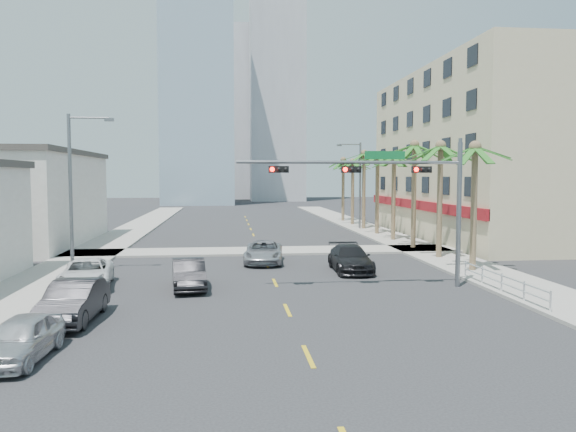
# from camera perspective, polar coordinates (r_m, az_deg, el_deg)

# --- Properties ---
(ground) EXTENTS (260.00, 260.00, 0.00)m
(ground) POSITION_cam_1_polar(r_m,az_deg,el_deg) (19.63, 1.21, -12.27)
(ground) COLOR #262628
(ground) RESTS_ON ground
(sidewalk_right) EXTENTS (4.00, 120.00, 0.15)m
(sidewalk_right) POSITION_cam_1_polar(r_m,az_deg,el_deg) (41.65, 14.16, -3.59)
(sidewalk_right) COLOR gray
(sidewalk_right) RESTS_ON ground
(sidewalk_left) EXTENTS (4.00, 120.00, 0.15)m
(sidewalk_left) POSITION_cam_1_polar(r_m,az_deg,el_deg) (40.22, -19.95, -3.98)
(sidewalk_left) COLOR gray
(sidewalk_left) RESTS_ON ground
(sidewalk_cross) EXTENTS (80.00, 4.00, 0.15)m
(sidewalk_cross) POSITION_cam_1_polar(r_m,az_deg,el_deg) (41.12, -2.76, -3.57)
(sidewalk_cross) COLOR gray
(sidewalk_cross) RESTS_ON ground
(building_right) EXTENTS (15.25, 28.00, 15.00)m
(building_right) POSITION_cam_1_polar(r_m,az_deg,el_deg) (54.51, 20.54, 5.86)
(building_right) COLOR beige
(building_right) RESTS_ON ground
(building_left_far) EXTENTS (11.00, 18.00, 7.20)m
(building_left_far) POSITION_cam_1_polar(r_m,az_deg,el_deg) (49.74, -26.27, 1.41)
(building_left_far) COLOR beige
(building_left_far) RESTS_ON ground
(tower_far_left) EXTENTS (14.00, 14.00, 48.00)m
(tower_far_left) POSITION_cam_1_polar(r_m,az_deg,el_deg) (115.31, -9.14, 13.21)
(tower_far_left) COLOR #99B2C6
(tower_far_left) RESTS_ON ground
(tower_far_right) EXTENTS (12.00, 12.00, 60.00)m
(tower_far_right) POSITION_cam_1_polar(r_m,az_deg,el_deg) (131.49, -1.15, 14.76)
(tower_far_right) COLOR #ADADB2
(tower_far_right) RESTS_ON ground
(tower_far_center) EXTENTS (16.00, 16.00, 42.00)m
(tower_far_center) POSITION_cam_1_polar(r_m,az_deg,el_deg) (144.52, -6.50, 10.16)
(tower_far_center) COLOR #ADADB2
(tower_far_center) RESTS_ON ground
(traffic_signal_mast) EXTENTS (11.12, 0.54, 7.20)m
(traffic_signal_mast) POSITION_cam_1_polar(r_m,az_deg,el_deg) (27.88, 10.97, 3.03)
(traffic_signal_mast) COLOR slate
(traffic_signal_mast) RESTS_ON ground
(palm_tree_0) EXTENTS (4.80, 4.80, 7.80)m
(palm_tree_0) POSITION_cam_1_polar(r_m,az_deg,el_deg) (33.78, 18.48, 6.49)
(palm_tree_0) COLOR brown
(palm_tree_0) RESTS_ON ground
(palm_tree_1) EXTENTS (4.80, 4.80, 8.16)m
(palm_tree_1) POSITION_cam_1_polar(r_m,az_deg,el_deg) (38.58, 15.25, 6.74)
(palm_tree_1) COLOR brown
(palm_tree_1) RESTS_ON ground
(palm_tree_2) EXTENTS (4.80, 4.80, 8.52)m
(palm_tree_2) POSITION_cam_1_polar(r_m,az_deg,el_deg) (43.48, 12.73, 6.92)
(palm_tree_2) COLOR brown
(palm_tree_2) RESTS_ON ground
(palm_tree_3) EXTENTS (4.80, 4.80, 7.80)m
(palm_tree_3) POSITION_cam_1_polar(r_m,az_deg,el_deg) (48.39, 10.72, 5.82)
(palm_tree_3) COLOR brown
(palm_tree_3) RESTS_ON ground
(palm_tree_4) EXTENTS (4.80, 4.80, 8.16)m
(palm_tree_4) POSITION_cam_1_polar(r_m,az_deg,el_deg) (53.40, 9.09, 6.04)
(palm_tree_4) COLOR brown
(palm_tree_4) RESTS_ON ground
(palm_tree_5) EXTENTS (4.80, 4.80, 8.52)m
(palm_tree_5) POSITION_cam_1_polar(r_m,az_deg,el_deg) (58.44, 7.74, 6.22)
(palm_tree_5) COLOR brown
(palm_tree_5) RESTS_ON ground
(palm_tree_6) EXTENTS (4.80, 4.80, 7.80)m
(palm_tree_6) POSITION_cam_1_polar(r_m,az_deg,el_deg) (63.48, 6.60, 5.42)
(palm_tree_6) COLOR brown
(palm_tree_6) RESTS_ON ground
(palm_tree_7) EXTENTS (4.80, 4.80, 8.16)m
(palm_tree_7) POSITION_cam_1_polar(r_m,az_deg,el_deg) (68.57, 5.64, 5.62)
(palm_tree_7) COLOR brown
(palm_tree_7) RESTS_ON ground
(streetlight_left) EXTENTS (2.55, 0.25, 9.00)m
(streetlight_left) POSITION_cam_1_polar(r_m,az_deg,el_deg) (33.79, -20.90, 3.00)
(streetlight_left) COLOR slate
(streetlight_left) RESTS_ON ground
(streetlight_right) EXTENTS (2.55, 0.25, 9.00)m
(streetlight_right) POSITION_cam_1_polar(r_m,az_deg,el_deg) (58.26, 7.14, 3.55)
(streetlight_right) COLOR slate
(streetlight_right) RESTS_ON ground
(guardrail) EXTENTS (0.08, 8.08, 1.00)m
(guardrail) POSITION_cam_1_polar(r_m,az_deg,el_deg) (28.20, 20.89, -6.12)
(guardrail) COLOR silver
(guardrail) RESTS_ON ground
(car_parked_near) EXTENTS (1.83, 4.04, 1.34)m
(car_parked_near) POSITION_cam_1_polar(r_m,az_deg,el_deg) (18.96, -25.49, -11.16)
(car_parked_near) COLOR silver
(car_parked_near) RESTS_ON ground
(car_parked_mid) EXTENTS (1.81, 4.78, 1.56)m
(car_parked_mid) POSITION_cam_1_polar(r_m,az_deg,el_deg) (23.04, -20.96, -8.10)
(car_parked_mid) COLOR black
(car_parked_mid) RESTS_ON ground
(car_parked_far) EXTENTS (2.99, 5.38, 1.42)m
(car_parked_far) POSITION_cam_1_polar(r_m,az_deg,el_deg) (29.65, -19.79, -5.53)
(car_parked_far) COLOR white
(car_parked_far) RESTS_ON ground
(car_lane_left) EXTENTS (2.01, 4.55, 1.45)m
(car_lane_left) POSITION_cam_1_polar(r_m,az_deg,el_deg) (28.13, -10.05, -5.83)
(car_lane_left) COLOR black
(car_lane_left) RESTS_ON ground
(car_lane_center) EXTENTS (2.83, 5.28, 1.41)m
(car_lane_center) POSITION_cam_1_polar(r_m,az_deg,el_deg) (35.79, -2.50, -3.69)
(car_lane_center) COLOR #ACACB0
(car_lane_center) RESTS_ON ground
(car_lane_right) EXTENTS (2.24, 5.22, 1.50)m
(car_lane_right) POSITION_cam_1_polar(r_m,az_deg,el_deg) (32.90, 6.35, -4.32)
(car_lane_right) COLOR black
(car_lane_right) RESTS_ON ground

